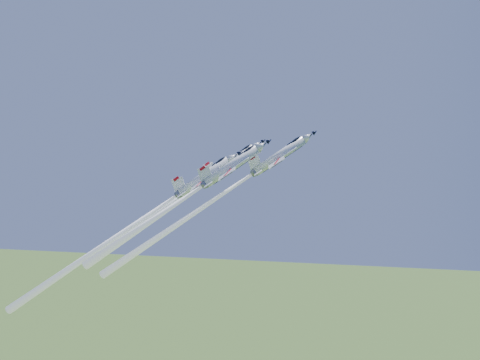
% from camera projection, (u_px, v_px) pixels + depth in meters
% --- Properties ---
extents(jet_lead, '(42.34, 13.32, 38.35)m').
position_uv_depth(jet_lead, '(211.00, 202.00, 115.36)').
color(jet_lead, white).
extents(jet_left, '(35.80, 11.68, 31.70)m').
position_uv_depth(jet_left, '(186.00, 193.00, 125.77)').
color(jet_left, white).
extents(jet_right, '(36.46, 11.97, 32.17)m').
position_uv_depth(jet_right, '(180.00, 201.00, 111.20)').
color(jet_right, white).
extents(jet_slot, '(49.35, 15.30, 45.07)m').
position_uv_depth(jet_slot, '(127.00, 230.00, 121.12)').
color(jet_slot, white).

